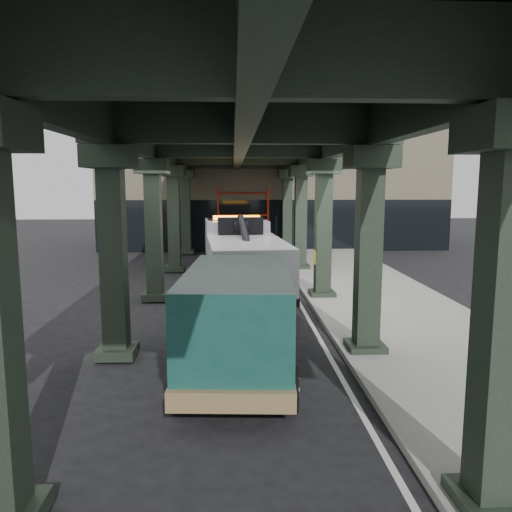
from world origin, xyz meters
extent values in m
plane|color=black|center=(0.00, 0.00, 0.00)|extent=(90.00, 90.00, 0.00)
cube|color=gray|center=(4.50, 2.00, 0.07)|extent=(5.00, 40.00, 0.15)
cube|color=silver|center=(1.70, 2.00, 0.01)|extent=(0.12, 38.00, 0.01)
cube|color=black|center=(2.60, -10.00, 2.50)|extent=(0.55, 0.55, 5.00)
cube|color=black|center=(2.60, -10.00, 0.18)|extent=(0.90, 0.90, 0.24)
cube|color=black|center=(2.60, -4.00, 2.50)|extent=(0.55, 0.55, 5.00)
cube|color=black|center=(2.60, -4.00, 4.75)|extent=(1.10, 1.10, 0.50)
cube|color=black|center=(2.60, -4.00, 0.18)|extent=(0.90, 0.90, 0.24)
cube|color=black|center=(2.60, 2.00, 2.50)|extent=(0.55, 0.55, 5.00)
cube|color=black|center=(2.60, 2.00, 4.75)|extent=(1.10, 1.10, 0.50)
cube|color=black|center=(2.60, 2.00, 0.18)|extent=(0.90, 0.90, 0.24)
cube|color=black|center=(2.60, 8.00, 2.50)|extent=(0.55, 0.55, 5.00)
cube|color=black|center=(2.60, 8.00, 4.75)|extent=(1.10, 1.10, 0.50)
cube|color=black|center=(2.60, 8.00, 0.18)|extent=(0.90, 0.90, 0.24)
cube|color=black|center=(2.60, 14.00, 2.50)|extent=(0.55, 0.55, 5.00)
cube|color=black|center=(2.60, 14.00, 4.75)|extent=(1.10, 1.10, 0.50)
cube|color=black|center=(2.60, 14.00, 0.18)|extent=(0.90, 0.90, 0.24)
cube|color=black|center=(-3.40, -4.00, 2.50)|extent=(0.55, 0.55, 5.00)
cube|color=black|center=(-3.40, -4.00, 4.75)|extent=(1.10, 1.10, 0.50)
cube|color=black|center=(-3.40, -4.00, 0.18)|extent=(0.90, 0.90, 0.24)
cube|color=black|center=(-3.40, 2.00, 2.50)|extent=(0.55, 0.55, 5.00)
cube|color=black|center=(-3.40, 2.00, 4.75)|extent=(1.10, 1.10, 0.50)
cube|color=black|center=(-3.40, 2.00, 0.18)|extent=(0.90, 0.90, 0.24)
cube|color=black|center=(-3.40, 8.00, 2.50)|extent=(0.55, 0.55, 5.00)
cube|color=black|center=(-3.40, 8.00, 4.75)|extent=(1.10, 1.10, 0.50)
cube|color=black|center=(-3.40, 8.00, 0.18)|extent=(0.90, 0.90, 0.24)
cube|color=black|center=(-3.40, 14.00, 2.50)|extent=(0.55, 0.55, 5.00)
cube|color=black|center=(-3.40, 14.00, 4.75)|extent=(1.10, 1.10, 0.50)
cube|color=black|center=(-3.40, 14.00, 0.18)|extent=(0.90, 0.90, 0.24)
cube|color=black|center=(2.60, 2.00, 5.55)|extent=(0.35, 32.00, 1.10)
cube|color=black|center=(-3.40, 2.00, 5.55)|extent=(0.35, 32.00, 1.10)
cube|color=black|center=(-0.40, 2.00, 5.55)|extent=(0.35, 32.00, 1.10)
cube|color=black|center=(-0.40, 2.00, 6.25)|extent=(7.40, 32.00, 0.30)
cube|color=#C6B793|center=(2.00, 20.00, 4.00)|extent=(22.00, 10.00, 8.00)
cylinder|color=red|center=(-1.50, 14.90, 2.00)|extent=(0.08, 0.08, 4.00)
cylinder|color=red|center=(-1.50, 14.10, 2.00)|extent=(0.08, 0.08, 4.00)
cylinder|color=red|center=(1.50, 14.90, 2.00)|extent=(0.08, 0.08, 4.00)
cylinder|color=red|center=(1.50, 14.10, 2.00)|extent=(0.08, 0.08, 4.00)
cylinder|color=red|center=(0.00, 14.90, 1.00)|extent=(3.00, 0.08, 0.08)
cylinder|color=red|center=(0.00, 14.90, 2.30)|extent=(3.00, 0.08, 0.08)
cylinder|color=red|center=(0.00, 14.90, 3.60)|extent=(3.00, 0.08, 0.08)
cube|color=black|center=(-0.26, 2.79, 0.76)|extent=(1.75, 8.17, 0.27)
cube|color=silver|center=(-0.49, 5.54, 1.67)|extent=(2.74, 2.79, 1.94)
cube|color=silver|center=(-0.58, 6.67, 1.13)|extent=(2.59, 0.96, 0.97)
cube|color=black|center=(-0.51, 5.81, 2.21)|extent=(2.49, 1.60, 0.92)
cube|color=silver|center=(-0.16, 1.56, 1.46)|extent=(3.03, 5.60, 1.51)
cube|color=orange|center=(-0.47, 5.32, 2.76)|extent=(1.96, 0.46, 0.17)
cube|color=black|center=(-0.33, 3.71, 2.54)|extent=(1.78, 0.79, 0.65)
cylinder|color=black|center=(-0.17, 1.77, 2.27)|extent=(0.57, 3.79, 1.45)
cube|color=black|center=(0.07, -1.19, 0.38)|extent=(0.45, 1.53, 0.19)
cube|color=black|center=(0.14, -1.94, 0.32)|extent=(1.75, 0.41, 0.19)
cylinder|color=black|center=(-1.70, 5.76, 0.59)|extent=(0.48, 1.22, 1.19)
cylinder|color=silver|center=(-1.70, 5.76, 0.59)|extent=(0.47, 0.69, 0.65)
cylinder|color=black|center=(0.67, 5.96, 0.59)|extent=(0.48, 1.22, 1.19)
cylinder|color=silver|center=(0.67, 5.96, 0.59)|extent=(0.47, 0.69, 0.65)
cylinder|color=black|center=(-1.40, 2.21, 0.59)|extent=(0.48, 1.22, 1.19)
cylinder|color=silver|center=(-1.40, 2.21, 0.59)|extent=(0.47, 0.69, 0.65)
cylinder|color=black|center=(0.97, 2.41, 0.59)|extent=(0.48, 1.22, 1.19)
cylinder|color=silver|center=(0.97, 2.41, 0.59)|extent=(0.47, 0.69, 0.65)
cylinder|color=black|center=(-1.29, 0.81, 0.59)|extent=(0.48, 1.22, 1.19)
cylinder|color=silver|center=(-1.29, 0.81, 0.59)|extent=(0.47, 0.69, 0.65)
cylinder|color=black|center=(1.08, 1.01, 0.59)|extent=(0.48, 1.22, 1.19)
cylinder|color=silver|center=(1.08, 1.01, 0.59)|extent=(0.47, 0.69, 0.65)
cube|color=#12423B|center=(-0.34, -2.61, 0.97)|extent=(2.15, 1.25, 0.92)
cube|color=#12423B|center=(-0.52, -5.41, 1.37)|extent=(2.42, 4.70, 1.98)
cube|color=olive|center=(-0.49, -5.00, 0.56)|extent=(2.53, 5.82, 0.36)
cube|color=black|center=(-0.37, -3.02, 1.78)|extent=(2.01, 0.56, 0.85)
cube|color=black|center=(-0.50, -5.10, 1.88)|extent=(2.39, 3.79, 0.56)
cube|color=silver|center=(-0.31, -2.08, 0.56)|extent=(2.04, 0.25, 0.31)
cylinder|color=black|center=(-1.36, -2.60, 0.43)|extent=(0.34, 0.87, 0.85)
cylinder|color=silver|center=(-1.36, -2.60, 0.43)|extent=(0.35, 0.49, 0.47)
cylinder|color=black|center=(0.67, -2.73, 0.43)|extent=(0.34, 0.87, 0.85)
cylinder|color=silver|center=(0.67, -2.73, 0.43)|extent=(0.35, 0.49, 0.47)
cylinder|color=black|center=(-1.63, -6.86, 0.43)|extent=(0.34, 0.87, 0.85)
cylinder|color=silver|center=(-1.63, -6.86, 0.43)|extent=(0.35, 0.49, 0.47)
cylinder|color=black|center=(0.40, -6.99, 0.43)|extent=(0.34, 0.87, 0.85)
cylinder|color=silver|center=(0.40, -6.99, 0.43)|extent=(0.35, 0.49, 0.47)
camera|label=1|loc=(-0.61, -15.62, 4.14)|focal=35.00mm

